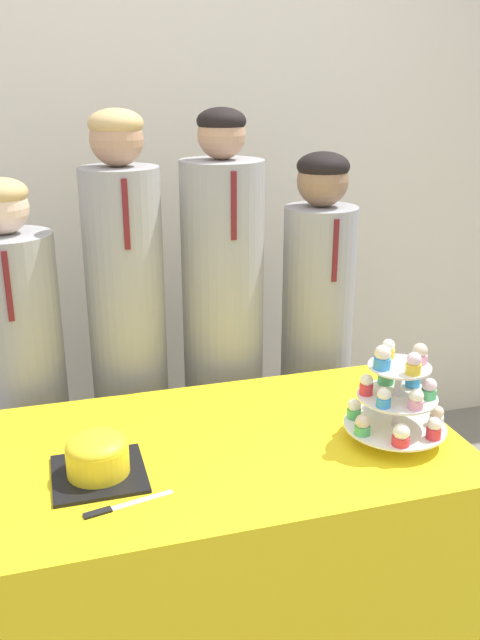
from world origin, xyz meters
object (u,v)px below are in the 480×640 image
cake_knife (114,509)px  student_2 (223,347)px  student_3 (316,351)px  cupcake_stand (397,396)px  round_cake (98,456)px  student_0 (24,396)px  student_1 (129,354)px

cake_knife → student_2: (0.49, 0.84, 0.03)m
student_2 → student_3: bearing=-0.0°
cupcake_stand → student_3: (0.07, 0.73, -0.16)m
round_cake → cake_knife: round_cake is taller
round_cake → student_0: student_0 is taller
student_0 → student_3: bearing=-0.0°
cake_knife → student_0: 0.87m
cake_knife → student_1: 0.86m
student_2 → student_0: bearing=-180.0°
cupcake_stand → student_2: student_2 is taller
cake_knife → student_2: size_ratio=0.14×
student_2 → student_3: size_ratio=1.10×
cake_knife → student_3: size_ratio=0.15×
student_2 → cake_knife: bearing=-120.3°
round_cake → student_0: 0.73m
round_cake → student_2: (0.51, 0.69, -0.02)m
student_1 → student_3: size_ratio=1.10×
cake_knife → student_0: student_0 is taller
cupcake_stand → student_0: (-1.01, 0.73, -0.20)m
student_0 → student_2: size_ratio=0.87×
round_cake → student_3: student_3 is taller
cake_knife → student_1: student_1 is taller
student_1 → student_3: (0.71, -0.00, -0.07)m
student_0 → student_1: student_1 is taller
student_0 → student_3: 1.08m
student_0 → round_cake: bearing=-74.0°
cupcake_stand → student_3: size_ratio=0.20×
round_cake → student_3: bearing=38.0°
round_cake → student_0: size_ratio=0.17×
cupcake_stand → student_2: size_ratio=0.18×
cupcake_stand → student_2: 0.80m
student_1 → cake_knife: bearing=-100.1°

